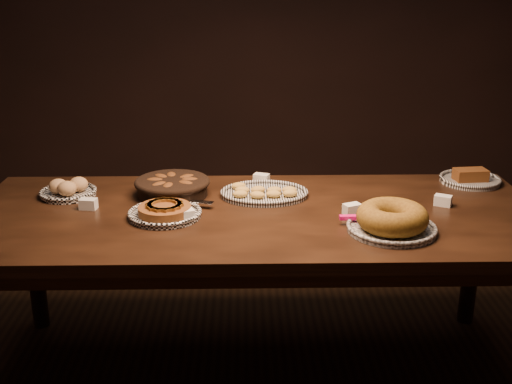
{
  "coord_description": "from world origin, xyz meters",
  "views": [
    {
      "loc": [
        -0.05,
        -2.49,
        1.7
      ],
      "look_at": [
        -0.0,
        0.05,
        0.82
      ],
      "focal_mm": 45.0,
      "sensor_mm": 36.0,
      "label": 1
    }
  ],
  "objects_px": {
    "apple_tart_plate": "(165,212)",
    "madeleine_platter": "(264,193)",
    "bundt_cake_plate": "(392,220)",
    "buffet_table": "(256,228)"
  },
  "relations": [
    {
      "from": "buffet_table",
      "to": "apple_tart_plate",
      "type": "xyz_separation_m",
      "value": [
        -0.37,
        -0.05,
        0.1
      ]
    },
    {
      "from": "apple_tart_plate",
      "to": "bundt_cake_plate",
      "type": "distance_m",
      "value": 0.91
    },
    {
      "from": "buffet_table",
      "to": "madeleine_platter",
      "type": "height_order",
      "value": "madeleine_platter"
    },
    {
      "from": "bundt_cake_plate",
      "to": "buffet_table",
      "type": "bearing_deg",
      "value": 171.5
    },
    {
      "from": "apple_tart_plate",
      "to": "bundt_cake_plate",
      "type": "bearing_deg",
      "value": -33.57
    },
    {
      "from": "madeleine_platter",
      "to": "bundt_cake_plate",
      "type": "distance_m",
      "value": 0.63
    },
    {
      "from": "buffet_table",
      "to": "bundt_cake_plate",
      "type": "xyz_separation_m",
      "value": [
        0.52,
        -0.22,
        0.12
      ]
    },
    {
      "from": "apple_tart_plate",
      "to": "bundt_cake_plate",
      "type": "relative_size",
      "value": 0.96
    },
    {
      "from": "apple_tart_plate",
      "to": "madeleine_platter",
      "type": "relative_size",
      "value": 0.91
    },
    {
      "from": "buffet_table",
      "to": "apple_tart_plate",
      "type": "bearing_deg",
      "value": -172.75
    }
  ]
}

